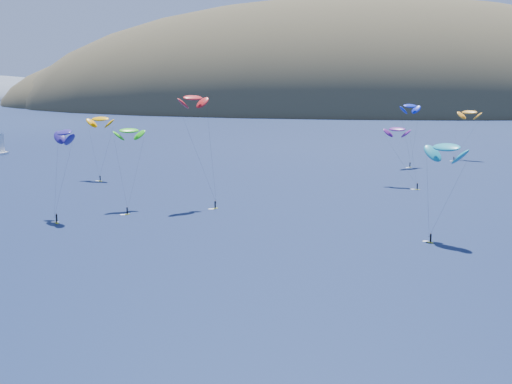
{
  "coord_description": "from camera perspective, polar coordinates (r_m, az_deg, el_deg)",
  "views": [
    {
      "loc": [
        25.72,
        -56.21,
        32.91
      ],
      "look_at": [
        5.69,
        80.0,
        9.0
      ],
      "focal_mm": 50.0,
      "sensor_mm": 36.0,
      "label": 1
    }
  ],
  "objects": [
    {
      "name": "kitesurfer_9",
      "position": [
        172.51,
        -5.07,
        7.49
      ],
      "size": [
        10.91,
        9.61,
        28.32
      ],
      "rotation": [
        0.0,
        0.0,
        0.88
      ],
      "color": "yellow",
      "rests_on": "ground"
    },
    {
      "name": "kitesurfer_5",
      "position": [
        142.59,
        15.0,
        3.47
      ],
      "size": [
        10.04,
        10.57,
        20.65
      ],
      "rotation": [
        0.0,
        0.0,
        -0.83
      ],
      "color": "yellow",
      "rests_on": "ground"
    },
    {
      "name": "kitesurfer_3",
      "position": [
        172.77,
        -10.13,
        4.84
      ],
      "size": [
        8.06,
        13.99,
        20.4
      ],
      "rotation": [
        0.0,
        0.0,
        0.64
      ],
      "color": "yellow",
      "rests_on": "ground"
    },
    {
      "name": "kitesurfer_10",
      "position": [
        163.99,
        -15.08,
        4.61
      ],
      "size": [
        9.07,
        13.14,
        21.41
      ],
      "rotation": [
        0.0,
        0.0,
        -0.82
      ],
      "color": "yellow",
      "rests_on": "ground"
    },
    {
      "name": "kitesurfer_6",
      "position": [
        207.64,
        11.24,
        4.93
      ],
      "size": [
        10.33,
        12.34,
        17.93
      ],
      "rotation": [
        0.0,
        0.0,
        -0.3
      ],
      "color": "yellow",
      "rests_on": "ground"
    },
    {
      "name": "kitesurfer_1",
      "position": [
        220.21,
        -12.35,
        5.73
      ],
      "size": [
        9.36,
        9.34,
        20.41
      ],
      "rotation": [
        0.0,
        0.0,
        -0.19
      ],
      "color": "yellow",
      "rests_on": "ground"
    },
    {
      "name": "kitesurfer_11",
      "position": [
        273.96,
        16.72,
        6.13
      ],
      "size": [
        11.46,
        13.24,
        19.62
      ],
      "rotation": [
        0.0,
        0.0,
        -0.56
      ],
      "color": "yellow",
      "rests_on": "ground"
    },
    {
      "name": "kitesurfer_4",
      "position": [
        248.76,
        12.22,
        6.74
      ],
      "size": [
        9.23,
        9.86,
        22.86
      ],
      "rotation": [
        0.0,
        0.0,
        0.75
      ],
      "color": "yellow",
      "rests_on": "ground"
    },
    {
      "name": "sailboat",
      "position": [
        291.98,
        -19.81,
        2.99
      ],
      "size": [
        9.87,
        8.46,
        11.99
      ],
      "rotation": [
        0.0,
        0.0,
        -0.17
      ],
      "color": "white",
      "rests_on": "ground"
    },
    {
      "name": "island",
      "position": [
        620.25,
        9.65,
        5.68
      ],
      "size": [
        730.0,
        300.0,
        210.0
      ],
      "color": "#3D3526",
      "rests_on": "ground"
    }
  ]
}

